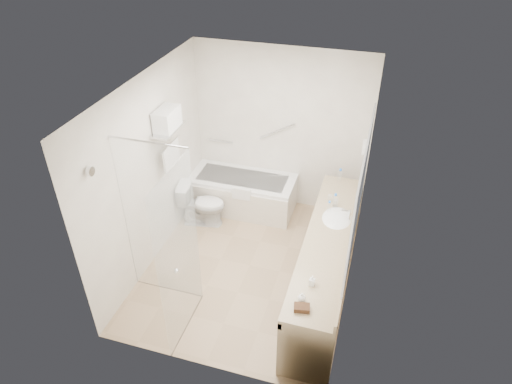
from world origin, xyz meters
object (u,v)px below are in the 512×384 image
(bathtub, at_px, (242,193))
(amenity_basket, at_px, (302,308))
(water_bottle_left, at_px, (329,207))
(toilet, at_px, (202,204))
(vanity_counter, at_px, (328,251))

(bathtub, distance_m, amenity_basket, 2.98)
(water_bottle_left, bearing_deg, toilet, 169.04)
(bathtub, relative_size, vanity_counter, 0.59)
(bathtub, height_order, amenity_basket, amenity_basket)
(toilet, bearing_deg, water_bottle_left, -111.34)
(amenity_basket, height_order, water_bottle_left, water_bottle_left)
(toilet, relative_size, water_bottle_left, 3.92)
(water_bottle_left, bearing_deg, vanity_counter, -79.79)
(toilet, xyz_separation_m, water_bottle_left, (1.89, -0.37, 0.60))
(vanity_counter, bearing_deg, bathtub, 137.65)
(bathtub, distance_m, vanity_counter, 2.09)
(amenity_basket, bearing_deg, vanity_counter, 85.74)
(bathtub, height_order, water_bottle_left, water_bottle_left)
(vanity_counter, relative_size, water_bottle_left, 15.58)
(amenity_basket, xyz_separation_m, water_bottle_left, (-0.00, 1.64, 0.05))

